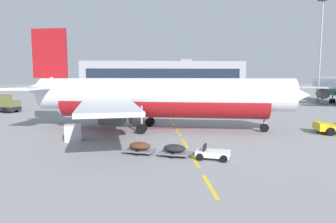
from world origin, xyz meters
TOP-DOWN VIEW (x-y plane):
  - ground at (40.00, 40.00)m, footprint 400.00×400.00m
  - apron_paint_markings at (18.00, 36.13)m, footprint 8.00×95.77m
  - airliner_foreground at (15.72, 21.25)m, footprint 34.65×33.94m
  - fuel_service_truck at (-11.83, 42.00)m, footprint 7.33×5.30m
  - baggage_train at (16.60, 8.78)m, footprint 8.56×4.44m
  - uld_cargo_container at (6.98, 15.59)m, footprint 1.90×1.87m
  - apron_light_mast_far at (56.76, 57.42)m, footprint 1.80×1.80m
  - terminal_satellite at (23.67, 150.79)m, footprint 82.57×27.77m

SIDE VIEW (x-z plane):
  - ground at x=40.00m, z-range 0.00..0.00m
  - apron_paint_markings at x=18.00m, z-range 0.00..0.01m
  - baggage_train at x=16.60m, z-range -0.05..1.09m
  - uld_cargo_container at x=6.98m, z-range 0.00..1.60m
  - fuel_service_truck at x=-11.83m, z-range 0.08..3.22m
  - airliner_foreground at x=15.72m, z-range -2.15..10.05m
  - terminal_satellite at x=23.67m, z-range -0.79..14.72m
  - apron_light_mast_far at x=56.76m, z-range 3.03..27.90m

